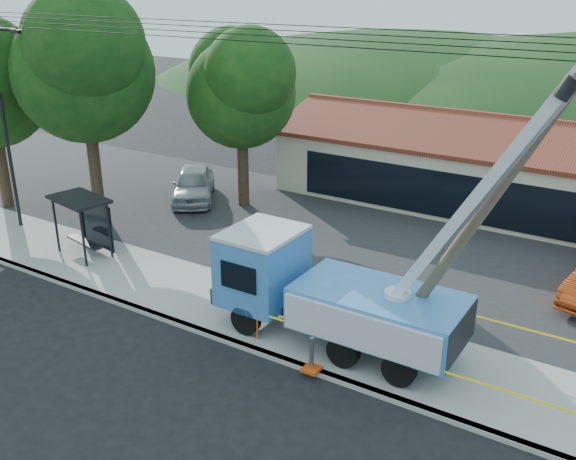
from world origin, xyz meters
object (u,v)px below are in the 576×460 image
at_px(leaning_pole, 488,204).
at_px(bus_shelter, 84,212).
at_px(utility_truck, 331,290).
at_px(car_silver, 195,201).

height_order(leaning_pole, bus_shelter, leaning_pole).
xyz_separation_m(utility_truck, car_silver, (-12.62, 8.41, -1.86)).
bearing_deg(leaning_pole, bus_shelter, 179.36).
distance_m(utility_truck, bus_shelter, 11.80).
height_order(utility_truck, leaning_pole, utility_truck).
bearing_deg(bus_shelter, car_silver, 107.32).
height_order(utility_truck, bus_shelter, utility_truck).
xyz_separation_m(utility_truck, leaning_pole, (4.34, 0.45, 3.52)).
bearing_deg(utility_truck, car_silver, 146.30).
bearing_deg(car_silver, utility_truck, -69.12).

